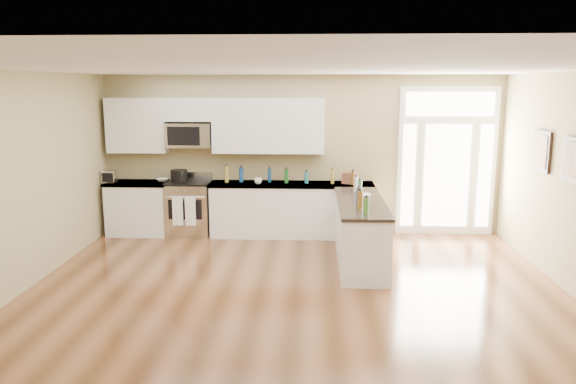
{
  "coord_description": "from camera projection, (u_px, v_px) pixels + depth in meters",
  "views": [
    {
      "loc": [
        0.22,
        -5.91,
        2.64
      ],
      "look_at": [
        -0.14,
        2.0,
        1.11
      ],
      "focal_mm": 35.0,
      "sensor_mm": 36.0,
      "label": 1
    }
  ],
  "objects": [
    {
      "name": "kitchen_range",
      "position": [
        189.0,
        208.0,
        9.92
      ],
      "size": [
        0.76,
        0.68,
        1.08
      ],
      "color": "silver",
      "rests_on": "ground"
    },
    {
      "name": "wall_art_far",
      "position": [
        573.0,
        160.0,
        7.0
      ],
      "size": [
        0.05,
        0.58,
        0.58
      ],
      "color": "black",
      "rests_on": "room_shell"
    },
    {
      "name": "cardboard_box",
      "position": [
        350.0,
        178.0,
        9.71
      ],
      "size": [
        0.29,
        0.25,
        0.2
      ],
      "primitive_type": "cube",
      "rotation": [
        0.0,
        0.0,
        -0.4
      ],
      "color": "brown",
      "rests_on": "back_cabinet_right"
    },
    {
      "name": "ground",
      "position": [
        292.0,
        323.0,
        6.31
      ],
      "size": [
        8.0,
        8.0,
        0.0
      ],
      "primitive_type": "plane",
      "color": "#4F2E16"
    },
    {
      "name": "upper_cabinet_short",
      "position": [
        189.0,
        110.0,
        9.74
      ],
      "size": [
        0.82,
        0.33,
        0.4
      ],
      "primitive_type": "cube",
      "color": "white",
      "rests_on": "room_shell"
    },
    {
      "name": "bowl_peninsula",
      "position": [
        365.0,
        196.0,
        8.51
      ],
      "size": [
        0.22,
        0.22,
        0.06
      ],
      "primitive_type": "imported",
      "rotation": [
        0.0,
        0.0,
        -0.2
      ],
      "color": "white",
      "rests_on": "peninsula_cabinet"
    },
    {
      "name": "room_shell",
      "position": [
        293.0,
        173.0,
        5.98
      ],
      "size": [
        8.0,
        8.0,
        8.0
      ],
      "color": "tan",
      "rests_on": "ground"
    },
    {
      "name": "stockpot",
      "position": [
        179.0,
        175.0,
        9.81
      ],
      "size": [
        0.32,
        0.32,
        0.23
      ],
      "primitive_type": "cylinder",
      "rotation": [
        0.0,
        0.0,
        -0.07
      ],
      "color": "black",
      "rests_on": "kitchen_range"
    },
    {
      "name": "back_cabinet_right",
      "position": [
        292.0,
        211.0,
        9.85
      ],
      "size": [
        2.85,
        0.66,
        0.94
      ],
      "color": "white",
      "rests_on": "ground"
    },
    {
      "name": "microwave",
      "position": [
        189.0,
        135.0,
        9.78
      ],
      "size": [
        0.78,
        0.41,
        0.42
      ],
      "color": "silver",
      "rests_on": "room_shell"
    },
    {
      "name": "entry_door",
      "position": [
        447.0,
        161.0,
        9.82
      ],
      "size": [
        1.7,
        0.1,
        2.6
      ],
      "color": "white",
      "rests_on": "ground"
    },
    {
      "name": "bowl_left",
      "position": [
        162.0,
        180.0,
        9.93
      ],
      "size": [
        0.27,
        0.27,
        0.05
      ],
      "primitive_type": "imported",
      "rotation": [
        0.0,
        0.0,
        0.29
      ],
      "color": "white",
      "rests_on": "back_cabinet_left"
    },
    {
      "name": "counter_bottles",
      "position": [
        316.0,
        184.0,
        9.02
      ],
      "size": [
        2.31,
        2.45,
        0.29
      ],
      "color": "#19591E",
      "rests_on": "back_cabinet_right"
    },
    {
      "name": "wall_art_near",
      "position": [
        542.0,
        151.0,
        7.98
      ],
      "size": [
        0.05,
        0.58,
        0.58
      ],
      "color": "black",
      "rests_on": "room_shell"
    },
    {
      "name": "upper_cabinet_left",
      "position": [
        137.0,
        125.0,
        9.83
      ],
      "size": [
        1.04,
        0.33,
        0.95
      ],
      "primitive_type": "cube",
      "color": "white",
      "rests_on": "room_shell"
    },
    {
      "name": "upper_cabinet_right",
      "position": [
        268.0,
        126.0,
        9.73
      ],
      "size": [
        1.94,
        0.33,
        0.95
      ],
      "primitive_type": "cube",
      "color": "white",
      "rests_on": "room_shell"
    },
    {
      "name": "back_cabinet_left",
      "position": [
        139.0,
        210.0,
        9.97
      ],
      "size": [
        1.1,
        0.66,
        0.94
      ],
      "color": "white",
      "rests_on": "ground"
    },
    {
      "name": "toaster_oven",
      "position": [
        110.0,
        177.0,
        9.82
      ],
      "size": [
        0.25,
        0.2,
        0.21
      ],
      "primitive_type": "cube",
      "rotation": [
        0.0,
        0.0,
        -0.05
      ],
      "color": "silver",
      "rests_on": "back_cabinet_left"
    },
    {
      "name": "cup_counter",
      "position": [
        258.0,
        181.0,
        9.67
      ],
      "size": [
        0.17,
        0.17,
        0.1
      ],
      "primitive_type": "imported",
      "rotation": [
        0.0,
        0.0,
        0.39
      ],
      "color": "white",
      "rests_on": "back_cabinet_right"
    },
    {
      "name": "peninsula_cabinet",
      "position": [
        360.0,
        234.0,
        8.38
      ],
      "size": [
        0.69,
        2.32,
        0.94
      ],
      "color": "white",
      "rests_on": "ground"
    }
  ]
}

